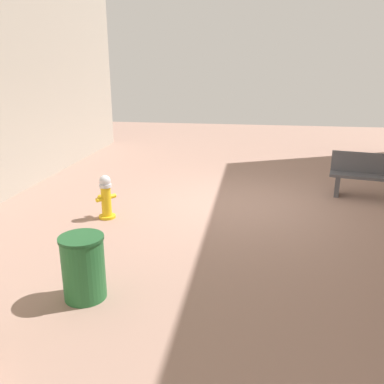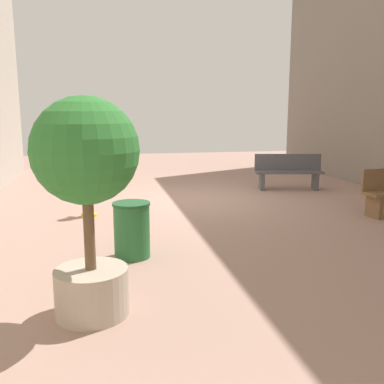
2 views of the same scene
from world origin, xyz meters
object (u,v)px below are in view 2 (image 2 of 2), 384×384
object	(u,v)px
fire_hydrant	(88,196)
trash_bin	(132,230)
planter_tree	(87,180)
bench_near	(288,171)

from	to	relation	value
fire_hydrant	trash_bin	distance (m)	2.74
trash_bin	planter_tree	bearing A→B (deg)	72.76
fire_hydrant	bench_near	distance (m)	5.58
fire_hydrant	trash_bin	xyz separation A→B (m)	(-0.70, 2.65, -0.00)
fire_hydrant	trash_bin	bearing A→B (deg)	104.73
planter_tree	trash_bin	size ratio (longest dim) A/B	2.76
trash_bin	fire_hydrant	bearing A→B (deg)	-75.27
bench_near	trash_bin	xyz separation A→B (m)	(4.51, 4.65, -0.10)
planter_tree	fire_hydrant	bearing A→B (deg)	-87.77
fire_hydrant	bench_near	size ratio (longest dim) A/B	0.44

